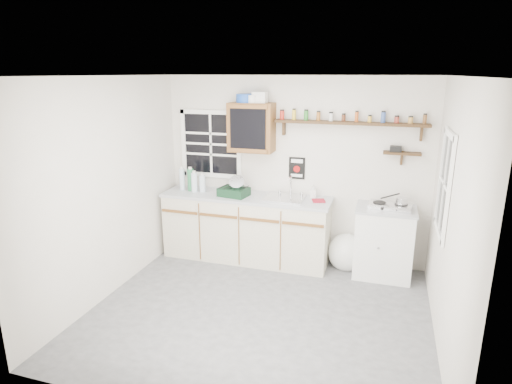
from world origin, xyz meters
TOP-DOWN VIEW (x-y plane):
  - room at (0.00, 0.00)m, footprint 3.64×3.24m
  - main_cabinet at (-0.58, 1.30)m, footprint 2.31×0.63m
  - right_cabinet at (1.25, 1.32)m, footprint 0.73×0.57m
  - sink at (-0.05, 1.30)m, footprint 0.52×0.44m
  - upper_cabinet at (-0.55, 1.44)m, footprint 0.60×0.32m
  - upper_cabinet_clutter at (-0.56, 1.44)m, footprint 0.41×0.24m
  - spice_shelf at (0.71, 1.51)m, footprint 1.91×0.18m
  - secondary_shelf at (1.36, 1.52)m, footprint 0.45×0.16m
  - warning_sign at (0.05, 1.59)m, footprint 0.22×0.02m
  - window_back at (-1.20, 1.59)m, footprint 0.93×0.03m
  - window_right at (1.79, 0.55)m, footprint 0.03×0.78m
  - water_bottles at (-1.38, 1.30)m, footprint 0.39×0.14m
  - dish_rack at (-0.72, 1.23)m, footprint 0.42×0.34m
  - soap_bottle at (0.31, 1.45)m, footprint 0.09×0.09m
  - rag at (0.40, 1.31)m, footprint 0.19×0.18m
  - hotplate at (1.29, 1.31)m, footprint 0.54×0.33m
  - saucepan at (1.41, 1.31)m, footprint 0.32×0.23m
  - trash_bag at (0.79, 1.40)m, footprint 0.45×0.41m

SIDE VIEW (x-z plane):
  - trash_bag at x=0.79m, z-range -0.04..0.48m
  - right_cabinet at x=1.25m, z-range 0.00..0.91m
  - main_cabinet at x=-0.58m, z-range 0.00..0.92m
  - sink at x=-0.05m, z-range 0.79..1.08m
  - rag at x=0.40m, z-range 0.92..0.94m
  - hotplate at x=1.29m, z-range 0.91..0.98m
  - soap_bottle at x=0.31m, z-range 0.92..1.09m
  - dish_rack at x=-0.72m, z-range 0.87..1.15m
  - saucepan at x=1.41m, z-range 0.94..1.09m
  - water_bottles at x=-1.38m, z-range 0.90..1.24m
  - room at x=0.00m, z-range -0.02..2.52m
  - warning_sign at x=0.05m, z-range 1.13..1.43m
  - window_right at x=1.79m, z-range 0.91..1.99m
  - window_back at x=-1.20m, z-range 1.06..2.04m
  - secondary_shelf at x=1.36m, z-range 1.46..1.69m
  - upper_cabinet at x=-0.55m, z-range 1.50..2.15m
  - spice_shelf at x=0.71m, z-range 1.76..2.11m
  - upper_cabinet_clutter at x=-0.56m, z-range 2.14..2.28m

